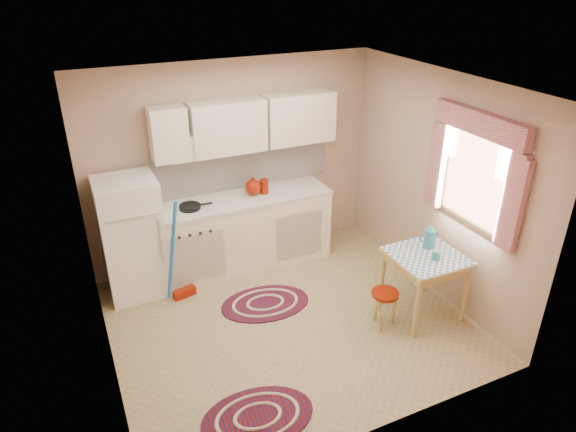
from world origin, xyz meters
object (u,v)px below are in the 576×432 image
object	(u,v)px
fridge	(132,238)
stool	(384,309)
table	(423,284)
base_cabinets	(240,233)

from	to	relation	value
fridge	stool	xyz separation A→B (m)	(2.22, -1.74, -0.49)
table	base_cabinets	bearing A→B (deg)	129.09
table	fridge	bearing A→B (deg)	147.70
base_cabinets	stool	size ratio (longest dim) A/B	5.36
fridge	table	bearing A→B (deg)	-32.30
fridge	base_cabinets	world-z (taller)	fridge
fridge	base_cabinets	bearing A→B (deg)	2.23
base_cabinets	table	bearing A→B (deg)	-50.91
fridge	table	world-z (taller)	fridge
fridge	base_cabinets	xyz separation A→B (m)	(1.28, 0.05, -0.26)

